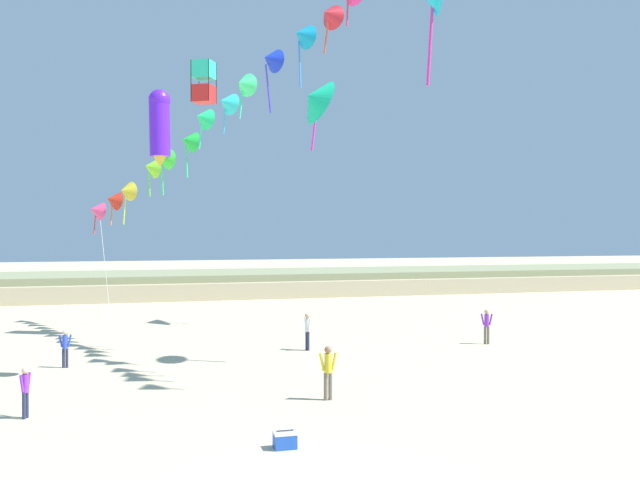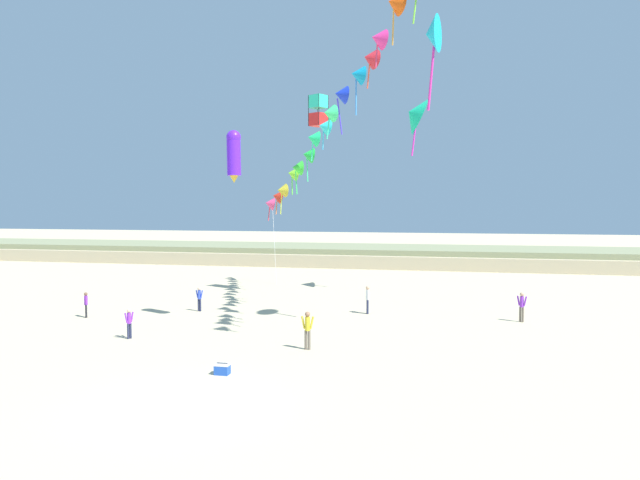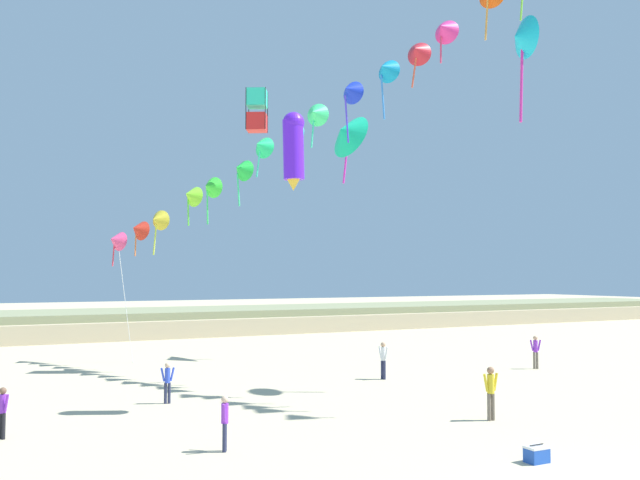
% 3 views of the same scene
% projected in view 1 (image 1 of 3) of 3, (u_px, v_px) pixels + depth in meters
% --- Properties ---
extents(dune_ridge, '(120.00, 12.19, 1.94)m').
position_uv_depth(dune_ridge, '(179.00, 284.00, 58.84)').
color(dune_ridge, '#BFAE8B').
rests_on(dune_ridge, ground).
extents(person_near_left, '(0.23, 0.60, 1.71)m').
position_uv_depth(person_near_left, '(307.00, 329.00, 31.16)').
color(person_near_left, '#282D4C').
rests_on(person_near_left, ground).
extents(person_near_right, '(0.29, 0.51, 1.50)m').
position_uv_depth(person_near_right, '(25.00, 389.00, 19.76)').
color(person_near_right, '#282D4C').
rests_on(person_near_right, ground).
extents(person_far_left, '(0.61, 0.24, 1.76)m').
position_uv_depth(person_far_left, '(328.00, 369.00, 21.92)').
color(person_far_left, '#726656').
rests_on(person_far_left, ground).
extents(person_far_right, '(0.54, 0.21, 1.52)m').
position_uv_depth(person_far_right, '(65.00, 346.00, 27.15)').
color(person_far_right, '#282D4C').
rests_on(person_far_right, ground).
extents(person_far_center, '(0.57, 0.34, 1.69)m').
position_uv_depth(person_far_center, '(487.00, 324.00, 32.90)').
color(person_far_center, '#726656').
rests_on(person_far_center, ground).
extents(kite_banner_string, '(17.68, 25.55, 20.76)m').
position_uv_depth(kite_banner_string, '(272.00, 59.00, 30.80)').
color(kite_banner_string, '#E9447C').
extents(large_kite_mid_trail, '(1.38, 1.38, 2.14)m').
position_uv_depth(large_kite_mid_trail, '(204.00, 82.00, 35.03)').
color(large_kite_mid_trail, red).
extents(large_kite_high_solo, '(2.45, 3.09, 4.43)m').
position_uv_depth(large_kite_high_solo, '(314.00, 99.00, 39.04)').
color(large_kite_high_solo, '#18DF97').
extents(large_kite_outer_drift, '(1.10, 1.10, 2.86)m').
position_uv_depth(large_kite_outer_drift, '(160.00, 125.00, 24.76)').
color(large_kite_outer_drift, '#5E1DF0').
extents(beach_cooler, '(0.58, 0.41, 0.46)m').
position_uv_depth(beach_cooler, '(285.00, 440.00, 17.02)').
color(beach_cooler, blue).
rests_on(beach_cooler, ground).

